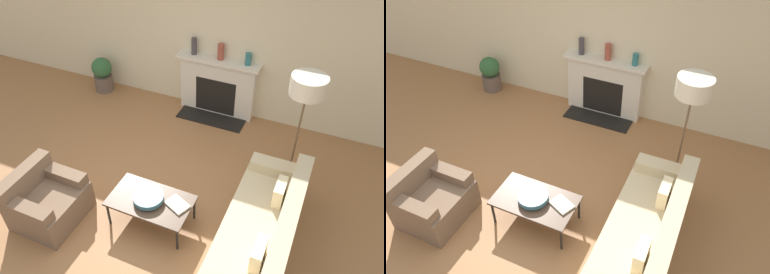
# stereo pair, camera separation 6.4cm
# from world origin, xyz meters

# --- Properties ---
(ground_plane) EXTENTS (18.00, 18.00, 0.00)m
(ground_plane) POSITION_xyz_m (0.00, 0.00, 0.00)
(ground_plane) COLOR #99663D
(wall_back) EXTENTS (18.00, 0.06, 2.90)m
(wall_back) POSITION_xyz_m (0.00, 2.75, 1.45)
(wall_back) COLOR beige
(wall_back) RESTS_ON ground_plane
(fireplace) EXTENTS (1.45, 0.59, 1.05)m
(fireplace) POSITION_xyz_m (0.16, 2.60, 0.51)
(fireplace) COLOR beige
(fireplace) RESTS_ON ground_plane
(couch) EXTENTS (0.82, 2.11, 0.75)m
(couch) POSITION_xyz_m (1.67, 0.09, 0.29)
(couch) COLOR #CCB78E
(couch) RESTS_ON ground_plane
(armchair_near) EXTENTS (0.77, 0.84, 0.73)m
(armchair_near) POSITION_xyz_m (-0.99, -0.53, 0.29)
(armchair_near) COLOR brown
(armchair_near) RESTS_ON ground_plane
(coffee_table) EXTENTS (1.05, 0.60, 0.40)m
(coffee_table) POSITION_xyz_m (0.28, -0.07, 0.37)
(coffee_table) COLOR #4C3828
(coffee_table) RESTS_ON ground_plane
(bowl) EXTENTS (0.39, 0.39, 0.09)m
(bowl) POSITION_xyz_m (0.26, -0.08, 0.45)
(bowl) COLOR #38667A
(bowl) RESTS_ON coffee_table
(book) EXTENTS (0.34, 0.30, 0.02)m
(book) POSITION_xyz_m (0.62, -0.01, 0.41)
(book) COLOR #B2A893
(book) RESTS_ON coffee_table
(floor_lamp) EXTENTS (0.46, 0.46, 1.69)m
(floor_lamp) POSITION_xyz_m (1.73, 1.46, 1.43)
(floor_lamp) COLOR brown
(floor_lamp) RESTS_ON ground_plane
(mantel_vase_left) EXTENTS (0.10, 0.10, 0.29)m
(mantel_vase_left) POSITION_xyz_m (-0.29, 2.62, 1.19)
(mantel_vase_left) COLOR #3D383D
(mantel_vase_left) RESTS_ON fireplace
(mantel_vase_center_left) EXTENTS (0.11, 0.11, 0.27)m
(mantel_vase_center_left) POSITION_xyz_m (0.19, 2.62, 1.18)
(mantel_vase_center_left) COLOR brown
(mantel_vase_center_left) RESTS_ON fireplace
(mantel_vase_center_right) EXTENTS (0.10, 0.10, 0.20)m
(mantel_vase_center_right) POSITION_xyz_m (0.66, 2.62, 1.15)
(mantel_vase_center_right) COLOR #28666B
(mantel_vase_center_right) RESTS_ON fireplace
(potted_plant) EXTENTS (0.38, 0.38, 0.68)m
(potted_plant) POSITION_xyz_m (-2.12, 2.41, 0.35)
(potted_plant) COLOR brown
(potted_plant) RESTS_ON ground_plane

